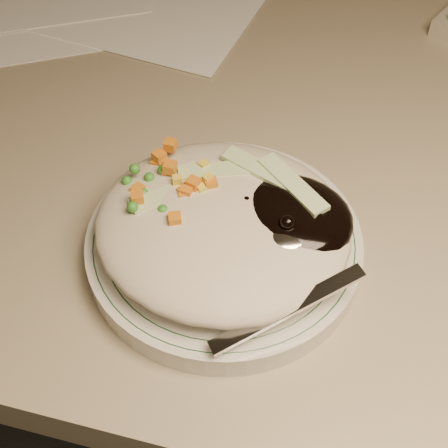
# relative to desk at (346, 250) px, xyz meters

# --- Properties ---
(desk) EXTENTS (1.40, 0.70, 0.74)m
(desk) POSITION_rel_desk_xyz_m (0.00, 0.00, 0.00)
(desk) COLOR gray
(desk) RESTS_ON ground
(plate) EXTENTS (0.21, 0.21, 0.02)m
(plate) POSITION_rel_desk_xyz_m (-0.10, -0.19, 0.21)
(plate) COLOR silver
(plate) RESTS_ON desk
(plate_rim) EXTENTS (0.20, 0.20, 0.00)m
(plate_rim) POSITION_rel_desk_xyz_m (-0.10, -0.19, 0.22)
(plate_rim) COLOR #144723
(plate_rim) RESTS_ON plate
(meal) EXTENTS (0.20, 0.19, 0.05)m
(meal) POSITION_rel_desk_xyz_m (-0.10, -0.19, 0.24)
(meal) COLOR #C0B69C
(meal) RESTS_ON plate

